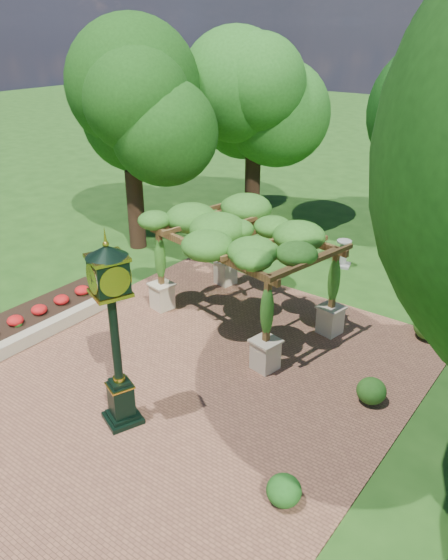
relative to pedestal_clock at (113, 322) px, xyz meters
The scene contains 12 objects.
ground 2.81m from the pedestal_clock, 82.71° to the left, with size 120.00×120.00×0.00m, color #1E4714.
brick_plaza 3.31m from the pedestal_clock, 86.17° to the left, with size 10.00×12.00×0.04m, color brown.
border_wall 5.30m from the pedestal_clock, 160.31° to the left, with size 0.35×5.00×0.40m, color #C6B793.
flower_bed 6.09m from the pedestal_clock, 163.42° to the left, with size 1.50×5.00×0.36m, color red.
pedestal_clock is the anchor object (origin of this frame).
pergola 5.37m from the pedestal_clock, 95.17° to the left, with size 5.65×4.12×3.23m.
sundial 11.07m from the pedestal_clock, 89.41° to the left, with size 0.68×0.68×1.01m.
shrub_front 4.67m from the pedestal_clock, ahead, with size 0.66×0.66×0.59m, color #1C5217.
shrub_mid 6.16m from the pedestal_clock, 43.36° to the left, with size 0.70×0.70×0.63m, color #255718.
shrub_back 9.02m from the pedestal_clock, 60.57° to the left, with size 0.83×0.83×0.75m, color #2F5F1B.
tree_west_near 11.03m from the pedestal_clock, 133.14° to the left, with size 4.82×4.82×7.90m.
tree_west_far 14.80m from the pedestal_clock, 112.80° to the left, with size 4.19×4.19×7.81m.
Camera 1 is at (7.51, -7.51, 8.14)m, focal length 35.00 mm.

